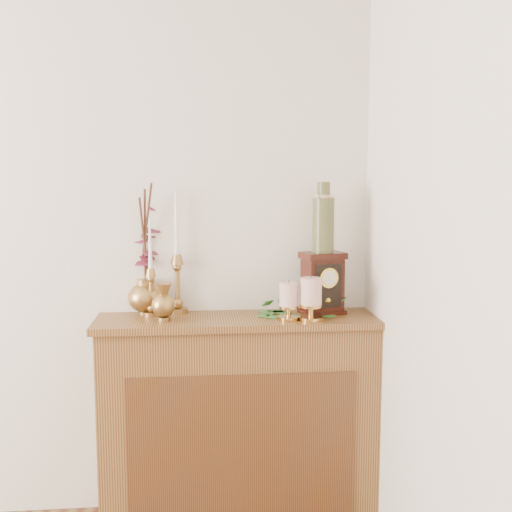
{
  "coord_description": "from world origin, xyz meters",
  "views": [
    {
      "loc": [
        1.23,
        -0.45,
        1.51
      ],
      "look_at": [
        1.47,
        2.05,
        1.2
      ],
      "focal_mm": 42.0,
      "sensor_mm": 36.0,
      "label": 1
    }
  ],
  "objects": [
    {
      "name": "console_shelf",
      "position": [
        1.4,
        2.1,
        0.44
      ],
      "size": [
        1.24,
        0.34,
        0.93
      ],
      "color": "brown",
      "rests_on": "ground"
    },
    {
      "name": "candlestick_left",
      "position": [
        1.02,
        2.16,
        1.07
      ],
      "size": [
        0.07,
        0.07,
        0.43
      ],
      "rotation": [
        0.0,
        0.0,
        0.06
      ],
      "color": "#A18240",
      "rests_on": "console_shelf"
    },
    {
      "name": "candlestick_center",
      "position": [
        1.13,
        2.21,
        1.11
      ],
      "size": [
        0.09,
        0.09,
        0.54
      ],
      "rotation": [
        0.0,
        0.0,
        -0.37
      ],
      "color": "#A18240",
      "rests_on": "console_shelf"
    },
    {
      "name": "bud_vase",
      "position": [
        1.08,
        2.05,
        1.01
      ],
      "size": [
        0.1,
        0.1,
        0.16
      ],
      "rotation": [
        0.0,
        0.0,
        -0.37
      ],
      "color": "#A18240",
      "rests_on": "console_shelf"
    },
    {
      "name": "ginger_jar",
      "position": [
        1.0,
        2.25,
        1.19
      ],
      "size": [
        0.24,
        0.25,
        0.58
      ],
      "rotation": [
        0.0,
        0.0,
        0.1
      ],
      "color": "#A18240",
      "rests_on": "console_shelf"
    },
    {
      "name": "pillar_candle_left",
      "position": [
        1.61,
        2.02,
        1.02
      ],
      "size": [
        0.09,
        0.09,
        0.17
      ],
      "rotation": [
        0.0,
        0.0,
        -0.35
      ],
      "color": "#BA8941",
      "rests_on": "console_shelf"
    },
    {
      "name": "pillar_candle_right",
      "position": [
        1.7,
        2.0,
        1.03
      ],
      "size": [
        0.1,
        0.1,
        0.2
      ],
      "rotation": [
        0.0,
        0.0,
        -0.32
      ],
      "color": "#BA8941",
      "rests_on": "console_shelf"
    },
    {
      "name": "ivy_garland",
      "position": [
        1.71,
        2.13,
        0.95
      ],
      "size": [
        0.47,
        0.2,
        0.08
      ],
      "rotation": [
        0.0,
        0.0,
        0.4
      ],
      "color": "#33702A",
      "rests_on": "console_shelf"
    },
    {
      "name": "mantel_clock",
      "position": [
        1.78,
        2.13,
        1.07
      ],
      "size": [
        0.21,
        0.17,
        0.28
      ],
      "rotation": [
        0.0,
        0.0,
        0.28
      ],
      "color": "#37110B",
      "rests_on": "console_shelf"
    },
    {
      "name": "ceramic_vase",
      "position": [
        1.77,
        2.14,
        1.34
      ],
      "size": [
        0.1,
        0.1,
        0.31
      ],
      "rotation": [
        0.0,
        0.0,
        0.28
      ],
      "color": "#1B3626",
      "rests_on": "mantel_clock"
    }
  ]
}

